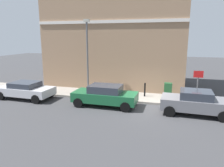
# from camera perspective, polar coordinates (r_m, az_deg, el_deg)

# --- Properties ---
(ground) EXTENTS (80.00, 80.00, 0.00)m
(ground) POSITION_cam_1_polar(r_m,az_deg,el_deg) (14.31, 11.12, -6.41)
(ground) COLOR #38383A
(sidewalk) EXTENTS (2.54, 30.00, 0.15)m
(sidewalk) POSITION_cam_1_polar(r_m,az_deg,el_deg) (17.58, -8.13, -2.53)
(sidewalk) COLOR gray
(sidewalk) RESTS_ON ground
(corner_building) EXTENTS (6.53, 12.35, 9.30)m
(corner_building) POSITION_cam_1_polar(r_m,az_deg,el_deg) (20.63, 1.47, 12.61)
(corner_building) COLOR #937256
(corner_building) RESTS_ON ground
(car_grey) EXTENTS (1.96, 4.01, 1.46)m
(car_grey) POSITION_cam_1_polar(r_m,az_deg,el_deg) (13.61, 21.43, -4.69)
(car_grey) COLOR slate
(car_grey) RESTS_ON ground
(car_green) EXTENTS (1.85, 4.26, 1.43)m
(car_green) POSITION_cam_1_polar(r_m,az_deg,el_deg) (14.25, -1.85, -3.11)
(car_green) COLOR #195933
(car_green) RESTS_ON ground
(car_silver) EXTENTS (2.03, 4.19, 1.28)m
(car_silver) POSITION_cam_1_polar(r_m,az_deg,el_deg) (17.21, -22.14, -1.55)
(car_silver) COLOR #B7B7BC
(car_silver) RESTS_ON ground
(utility_cabinet) EXTENTS (0.46, 0.61, 1.15)m
(utility_cabinet) POSITION_cam_1_polar(r_m,az_deg,el_deg) (16.05, 14.72, -2.01)
(utility_cabinet) COLOR #1E4C28
(utility_cabinet) RESTS_ON sidewalk
(bollard_near_cabinet) EXTENTS (0.14, 0.14, 1.04)m
(bollard_near_cabinet) POSITION_cam_1_polar(r_m,az_deg,el_deg) (16.25, 8.77, -1.48)
(bollard_near_cabinet) COLOR black
(bollard_near_cabinet) RESTS_ON sidewalk
(bollard_far_kerb) EXTENTS (0.14, 0.14, 1.04)m
(bollard_far_kerb) POSITION_cam_1_polar(r_m,az_deg,el_deg) (15.46, 0.80, -2.05)
(bollard_far_kerb) COLOR black
(bollard_far_kerb) RESTS_ON sidewalk
(street_sign) EXTENTS (0.08, 0.60, 2.30)m
(street_sign) POSITION_cam_1_polar(r_m,az_deg,el_deg) (14.91, 21.95, 0.29)
(street_sign) COLOR #59595B
(street_sign) RESTS_ON sidewalk
(lamppost) EXTENTS (0.20, 0.44, 5.72)m
(lamppost) POSITION_cam_1_polar(r_m,az_deg,el_deg) (16.94, -6.61, 8.05)
(lamppost) COLOR #59595B
(lamppost) RESTS_ON sidewalk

